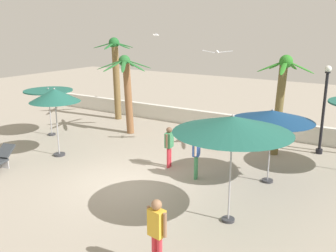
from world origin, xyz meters
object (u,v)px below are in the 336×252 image
(patio_umbrella_2, at_px, (272,116))
(palm_tree_0, at_px, (281,94))
(patio_umbrella_0, at_px, (233,125))
(guest_1, at_px, (169,143))
(planter, at_px, (217,138))
(patio_umbrella_4, at_px, (55,96))
(guest_2, at_px, (157,228))
(palm_tree_1, at_px, (127,84))
(seagull_1, at_px, (217,52))
(palm_tree_2, at_px, (116,70))
(guest_0, at_px, (196,151))
(lamp_post_0, at_px, (324,109))
(seagull_2, at_px, (156,35))
(patio_umbrella_3, at_px, (48,92))

(patio_umbrella_2, height_order, palm_tree_0, palm_tree_0)
(patio_umbrella_0, distance_m, guest_1, 4.84)
(guest_1, bearing_deg, planter, 82.00)
(patio_umbrella_4, distance_m, guest_2, 8.98)
(palm_tree_1, bearing_deg, seagull_1, -3.19)
(palm_tree_2, relative_size, guest_2, 2.70)
(guest_0, xyz_separation_m, guest_2, (1.75, -5.08, -0.00))
(palm_tree_1, distance_m, seagull_1, 5.31)
(guest_1, xyz_separation_m, planter, (0.46, 3.31, -0.58))
(guest_0, xyz_separation_m, planter, (-0.95, 3.75, -0.67))
(patio_umbrella_2, xyz_separation_m, palm_tree_2, (-10.43, 4.34, 0.50))
(guest_0, bearing_deg, palm_tree_2, 146.35)
(palm_tree_2, bearing_deg, patio_umbrella_2, -22.59)
(patio_umbrella_4, bearing_deg, palm_tree_1, 86.28)
(palm_tree_0, distance_m, lamp_post_0, 1.98)
(guest_1, distance_m, planter, 3.39)
(lamp_post_0, height_order, guest_0, lamp_post_0)
(patio_umbrella_0, height_order, palm_tree_0, palm_tree_0)
(palm_tree_0, relative_size, seagull_2, 3.27)
(patio_umbrella_3, relative_size, palm_tree_2, 0.51)
(patio_umbrella_3, relative_size, guest_2, 1.38)
(guest_2, bearing_deg, patio_umbrella_0, 80.99)
(palm_tree_0, distance_m, seagull_1, 3.12)
(patio_umbrella_3, xyz_separation_m, guest_2, (10.48, -6.08, -1.11))
(seagull_1, bearing_deg, patio_umbrella_2, -33.86)
(lamp_post_0, bearing_deg, palm_tree_2, 179.06)
(patio_umbrella_3, relative_size, patio_umbrella_4, 0.83)
(patio_umbrella_2, height_order, palm_tree_1, palm_tree_1)
(patio_umbrella_2, bearing_deg, palm_tree_2, 157.41)
(planter, bearing_deg, seagull_1, -74.61)
(guest_0, xyz_separation_m, seagull_2, (-6.77, 7.50, 3.73))
(guest_0, bearing_deg, guest_2, -71.00)
(patio_umbrella_4, bearing_deg, palm_tree_2, 108.34)
(patio_umbrella_0, distance_m, palm_tree_2, 12.86)
(patio_umbrella_3, bearing_deg, guest_0, -6.57)
(patio_umbrella_0, xyz_separation_m, patio_umbrella_2, (0.06, 3.28, -0.43))
(palm_tree_2, distance_m, lamp_post_0, 11.38)
(lamp_post_0, bearing_deg, patio_umbrella_4, -146.35)
(seagull_2, bearing_deg, palm_tree_2, -123.87)
(guest_1, height_order, seagull_1, seagull_1)
(seagull_1, bearing_deg, lamp_post_0, 28.05)
(patio_umbrella_0, height_order, planter, patio_umbrella_0)
(patio_umbrella_4, relative_size, seagull_2, 2.24)
(guest_1, relative_size, planter, 1.89)
(patio_umbrella_3, height_order, palm_tree_0, palm_tree_0)
(guest_1, bearing_deg, patio_umbrella_0, -35.98)
(patio_umbrella_2, distance_m, guest_2, 6.33)
(patio_umbrella_3, height_order, guest_1, patio_umbrella_3)
(palm_tree_0, bearing_deg, seagull_1, -158.07)
(lamp_post_0, bearing_deg, seagull_2, 167.26)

